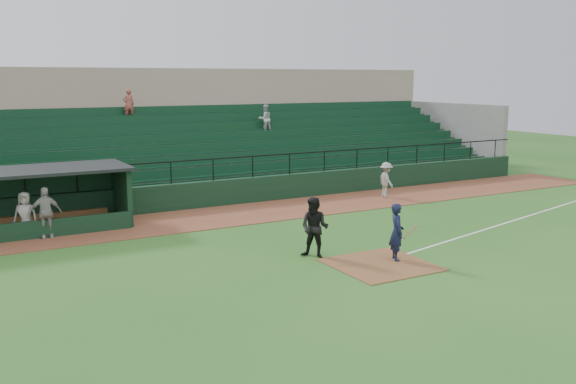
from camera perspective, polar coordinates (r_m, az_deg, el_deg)
ground at (r=20.98m, az=6.72°, el=-5.89°), size 90.00×90.00×0.00m
warning_track at (r=27.65m, az=-3.04°, el=-1.86°), size 40.00×4.00×0.03m
home_plate_dirt at (r=20.21m, az=8.39°, el=-6.51°), size 3.00×3.00×0.03m
foul_line at (r=27.11m, az=19.04°, el=-2.68°), size 17.49×4.44×0.01m
stadium_structure at (r=35.00m, az=-9.23°, el=4.36°), size 38.00×13.08×6.40m
dugout at (r=26.30m, az=-24.09°, el=-0.45°), size 8.90×3.20×2.42m
batter_at_plate at (r=20.55m, az=9.80°, el=-3.60°), size 1.13×0.81×1.88m
umpire at (r=20.60m, az=2.43°, el=-3.25°), size 1.20×1.23×2.00m
runner at (r=31.33m, az=8.87°, el=1.10°), size 0.83×1.21×1.72m
dugout_player_a at (r=24.67m, az=-21.09°, el=-1.74°), size 1.13×0.52×1.89m
dugout_player_b at (r=24.94m, az=-22.65°, el=-1.93°), size 0.99×0.86×1.72m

